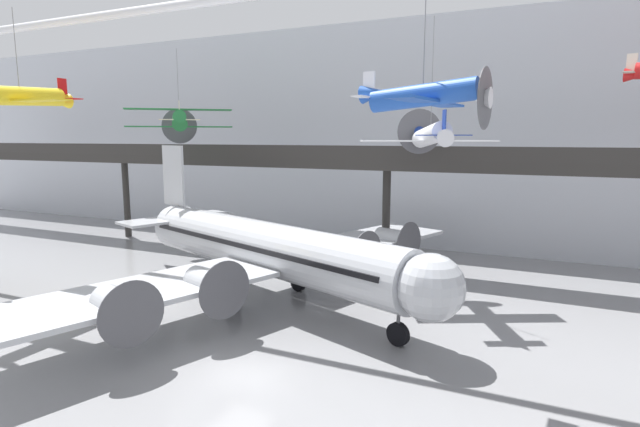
# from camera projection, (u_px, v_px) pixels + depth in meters

# --- Properties ---
(ground_plane) EXTENTS (260.00, 260.00, 0.00)m
(ground_plane) POSITION_uv_depth(u_px,v_px,m) (240.00, 375.00, 23.58)
(ground_plane) COLOR gray
(hangar_back_wall) EXTENTS (140.00, 3.00, 22.60)m
(hangar_back_wall) POSITION_uv_depth(u_px,v_px,m) (416.00, 135.00, 50.60)
(hangar_back_wall) COLOR silver
(hangar_back_wall) RESTS_ON ground
(mezzanine_walkway) EXTENTS (110.00, 3.20, 10.44)m
(mezzanine_walkway) POSITION_uv_depth(u_px,v_px,m) (384.00, 166.00, 41.65)
(mezzanine_walkway) COLOR #2D2B28
(mezzanine_walkway) RESTS_ON ground
(airliner_silver_main) EXTENTS (29.35, 34.26, 10.44)m
(airliner_silver_main) POSITION_uv_depth(u_px,v_px,m) (263.00, 248.00, 34.17)
(airliner_silver_main) COLOR #B7BABF
(airliner_silver_main) RESTS_ON ground
(suspended_plane_white_twin) EXTENTS (8.80, 7.75, 8.87)m
(suspended_plane_white_twin) POSITION_uv_depth(u_px,v_px,m) (430.00, 136.00, 32.93)
(suspended_plane_white_twin) COLOR silver
(suspended_plane_green_biplane) EXTENTS (8.05, 7.84, 8.33)m
(suspended_plane_green_biplane) POSITION_uv_depth(u_px,v_px,m) (179.00, 120.00, 44.81)
(suspended_plane_green_biplane) COLOR #1E6B33
(suspended_plane_blue_trainer) EXTENTS (5.41, 6.62, 7.47)m
(suspended_plane_blue_trainer) POSITION_uv_depth(u_px,v_px,m) (423.00, 96.00, 19.83)
(suspended_plane_blue_trainer) COLOR #1E4CAD
(suspended_plane_yellow_lowwing) EXTENTS (8.42, 6.87, 6.61)m
(suspended_plane_yellow_lowwing) POSITION_uv_depth(u_px,v_px,m) (20.00, 97.00, 30.82)
(suspended_plane_yellow_lowwing) COLOR yellow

